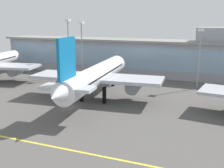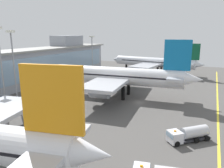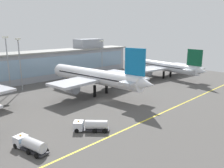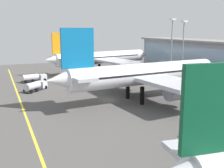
# 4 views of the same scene
# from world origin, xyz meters

# --- Properties ---
(ground_plane) EXTENTS (180.00, 180.00, 0.00)m
(ground_plane) POSITION_xyz_m (0.00, 0.00, 0.00)
(ground_plane) COLOR #514F4C
(taxiway_centreline_stripe) EXTENTS (144.00, 0.50, 0.01)m
(taxiway_centreline_stripe) POSITION_xyz_m (0.00, -22.00, 0.01)
(taxiway_centreline_stripe) COLOR yellow
(taxiway_centreline_stripe) RESTS_ON ground
(airliner_near_left) EXTENTS (42.93, 52.31, 17.55)m
(airliner_near_left) POSITION_xyz_m (-46.41, 15.87, 6.40)
(airliner_near_left) COLOR black
(airliner_near_left) RESTS_ON ground
(airliner_near_right) EXTENTS (38.88, 53.77, 19.21)m
(airliner_near_right) POSITION_xyz_m (3.64, 9.29, 7.03)
(airliner_near_right) COLOR black
(airliner_near_right) RESTS_ON ground
(fuel_tanker_truck) EXTENTS (7.97, 8.25, 2.90)m
(fuel_tanker_truck) POSITION_xyz_m (-19.61, -16.25, 1.51)
(fuel_tanker_truck) COLOR black
(fuel_tanker_truck) RESTS_ON ground
(baggage_tug_near) EXTENTS (4.50, 9.35, 2.90)m
(baggage_tug_near) POSITION_xyz_m (-34.76, -14.53, 1.51)
(baggage_tug_near) COLOR black
(baggage_tug_near) RESTS_ON ground
(apron_light_mast_west) EXTENTS (1.80, 1.80, 22.79)m
(apron_light_mast_west) POSITION_xyz_m (-20.21, 34.23, 15.00)
(apron_light_mast_west) COLOR gray
(apron_light_mast_west) RESTS_ON ground
(apron_light_mast_east) EXTENTS (1.80, 1.80, 21.91)m
(apron_light_mast_east) POSITION_xyz_m (-14.94, 35.46, 14.50)
(apron_light_mast_east) COLOR gray
(apron_light_mast_east) RESTS_ON ground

